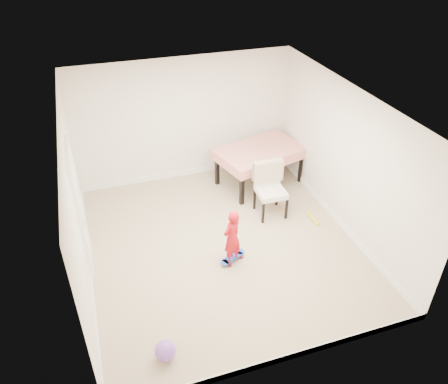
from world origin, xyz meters
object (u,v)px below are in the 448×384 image
object	(u,v)px
dining_chair	(271,191)
skateboard	(233,258)
dining_table	(259,166)
child	(232,239)
balloon	(165,351)

from	to	relation	value
dining_chair	skateboard	bearing A→B (deg)	-135.54
dining_table	child	distance (m)	2.58
dining_table	dining_chair	xyz separation A→B (m)	(-0.22, -1.11, 0.11)
dining_chair	skateboard	distance (m)	1.59
dining_table	skateboard	distance (m)	2.55
dining_table	skateboard	bearing A→B (deg)	-137.30
child	balloon	size ratio (longest dim) A/B	3.58
dining_table	child	size ratio (longest dim) A/B	1.73
dining_table	child	bearing A→B (deg)	-137.40
child	balloon	xyz separation A→B (m)	(-1.42, -1.46, -0.36)
skateboard	child	size ratio (longest dim) A/B	0.52
skateboard	balloon	xyz separation A→B (m)	(-1.45, -1.50, 0.10)
skateboard	balloon	size ratio (longest dim) A/B	1.85
skateboard	balloon	bearing A→B (deg)	-160.93
dining_table	dining_chair	size ratio (longest dim) A/B	1.66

